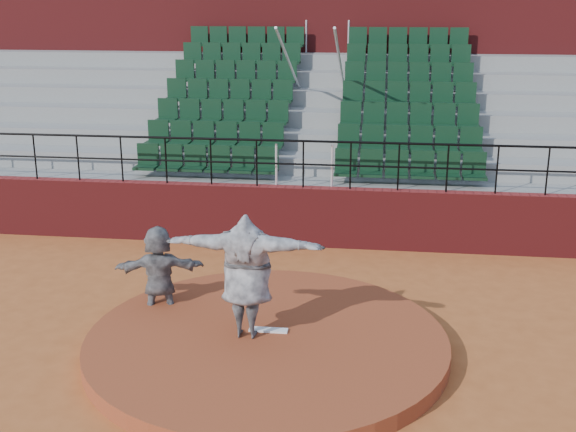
% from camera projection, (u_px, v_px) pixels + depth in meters
% --- Properties ---
extents(ground, '(90.00, 90.00, 0.00)m').
position_uv_depth(ground, '(267.00, 350.00, 11.04)').
color(ground, '#AD5727').
rests_on(ground, ground).
extents(pitchers_mound, '(5.50, 5.50, 0.25)m').
position_uv_depth(pitchers_mound, '(267.00, 343.00, 11.00)').
color(pitchers_mound, brown).
rests_on(pitchers_mound, ground).
extents(pitching_rubber, '(0.60, 0.15, 0.03)m').
position_uv_depth(pitching_rubber, '(268.00, 330.00, 11.11)').
color(pitching_rubber, white).
rests_on(pitching_rubber, pitchers_mound).
extents(boundary_wall, '(24.00, 0.30, 1.30)m').
position_uv_depth(boundary_wall, '(303.00, 216.00, 15.60)').
color(boundary_wall, maroon).
rests_on(boundary_wall, ground).
extents(wall_railing, '(24.04, 0.05, 1.03)m').
position_uv_depth(wall_railing, '(303.00, 154.00, 15.21)').
color(wall_railing, black).
rests_on(wall_railing, boundary_wall).
extents(seating_deck, '(24.00, 5.97, 4.63)m').
position_uv_depth(seating_deck, '(318.00, 147.00, 18.84)').
color(seating_deck, gray).
rests_on(seating_deck, ground).
extents(press_box_facade, '(24.00, 3.00, 7.10)m').
position_uv_depth(press_box_facade, '(331.00, 54.00, 21.99)').
color(press_box_facade, maroon).
rests_on(press_box_facade, ground).
extents(pitcher, '(2.38, 0.71, 1.92)m').
position_uv_depth(pitcher, '(246.00, 276.00, 10.71)').
color(pitcher, black).
rests_on(pitcher, pitchers_mound).
extents(fielder, '(1.56, 0.80, 1.60)m').
position_uv_depth(fielder, '(159.00, 272.00, 11.98)').
color(fielder, black).
rests_on(fielder, ground).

